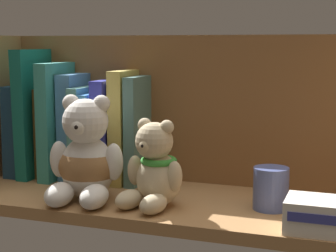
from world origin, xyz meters
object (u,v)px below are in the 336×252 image
at_px(book_0, 27,129).
at_px(pillar_candle, 271,188).
at_px(book_1, 39,112).
at_px(teddy_bear_larger, 86,159).
at_px(book_2, 51,132).
at_px(book_3, 62,120).
at_px(book_7, 112,130).
at_px(book_8, 126,127).
at_px(book_6, 100,136).
at_px(teddy_bear_smaller, 153,170).
at_px(small_product_box, 319,215).
at_px(book_5, 90,133).
at_px(book_4, 76,126).
at_px(book_9, 139,130).

bearing_deg(book_0, pillar_candle, -9.60).
bearing_deg(book_1, teddy_bear_larger, -38.09).
distance_m(book_2, book_3, 0.04).
height_order(book_7, book_8, book_8).
height_order(book_3, book_8, book_3).
height_order(book_6, teddy_bear_smaller, book_6).
distance_m(book_0, book_3, 0.08).
bearing_deg(book_3, teddy_bear_smaller, -28.93).
bearing_deg(teddy_bear_smaller, book_0, 157.51).
bearing_deg(book_0, book_2, 0.00).
bearing_deg(small_product_box, book_0, 163.85).
bearing_deg(teddy_bear_larger, book_5, 115.14).
distance_m(book_1, book_4, 0.09).
xyz_separation_m(book_3, small_product_box, (0.51, -0.17, -0.09)).
distance_m(teddy_bear_smaller, small_product_box, 0.27).
relative_size(book_8, teddy_bear_larger, 1.19).
relative_size(book_1, book_3, 1.11).
bearing_deg(pillar_candle, book_7, 164.89).
bearing_deg(book_5, pillar_candle, -13.24).
bearing_deg(book_3, small_product_box, -18.59).
bearing_deg(book_0, book_7, -0.00).
xyz_separation_m(book_7, teddy_bear_smaller, (0.14, -0.14, -0.04)).
bearing_deg(book_7, teddy_bear_larger, -82.56).
xyz_separation_m(book_4, teddy_bear_larger, (0.09, -0.14, -0.03)).
bearing_deg(book_9, book_4, 180.00).
height_order(book_0, small_product_box, book_0).
relative_size(book_2, book_7, 0.90).
bearing_deg(pillar_candle, teddy_bear_larger, -169.99).
bearing_deg(book_9, book_3, 180.00).
bearing_deg(book_3, book_8, 0.00).
bearing_deg(book_8, book_5, 180.00).
xyz_separation_m(book_0, book_3, (0.08, 0.00, 0.02)).
height_order(book_0, pillar_candle, book_0).
relative_size(book_2, pillar_candle, 2.58).
bearing_deg(book_6, teddy_bear_larger, -72.87).
relative_size(book_4, pillar_candle, 3.00).
height_order(book_1, teddy_bear_smaller, book_1).
bearing_deg(book_6, book_2, 180.00).
relative_size(book_8, teddy_bear_smaller, 1.49).
xyz_separation_m(book_1, small_product_box, (0.56, -0.17, -0.10)).
distance_m(teddy_bear_larger, pillar_candle, 0.31).
height_order(book_2, book_8, book_8).
bearing_deg(book_6, small_product_box, -21.92).
xyz_separation_m(book_5, pillar_candle, (0.37, -0.09, -0.06)).
bearing_deg(book_6, book_5, 180.00).
height_order(book_9, pillar_candle, book_9).
bearing_deg(book_9, teddy_bear_smaller, -59.45).
relative_size(book_7, teddy_bear_smaller, 1.37).
relative_size(book_0, book_8, 0.85).
bearing_deg(book_4, book_1, 180.00).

